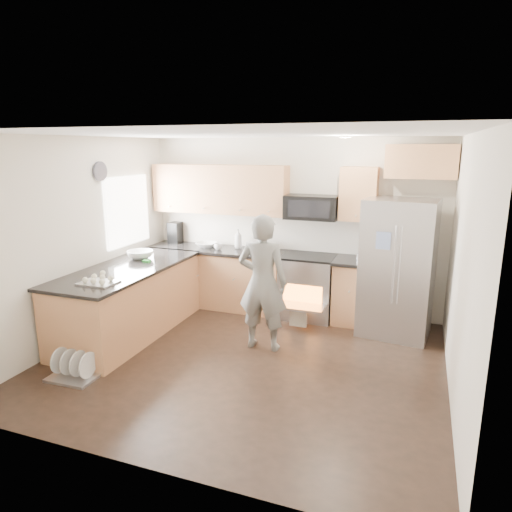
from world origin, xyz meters
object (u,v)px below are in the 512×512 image
at_px(refrigerator, 397,268).
at_px(dish_rack, 75,370).
at_px(stove_range, 308,272).
at_px(person, 263,283).

xyz_separation_m(refrigerator, dish_rack, (-3.20, -2.46, -0.83)).
xyz_separation_m(stove_range, person, (-0.27, -1.26, 0.17)).
bearing_deg(person, refrigerator, -148.27).
bearing_deg(dish_rack, stove_range, 54.20).
distance_m(stove_range, refrigerator, 1.30).
height_order(stove_range, refrigerator, refrigerator).
xyz_separation_m(stove_range, dish_rack, (-1.95, -2.70, -0.59)).
height_order(stove_range, person, stove_range).
relative_size(person, dish_rack, 3.24).
bearing_deg(stove_range, person, -102.06).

